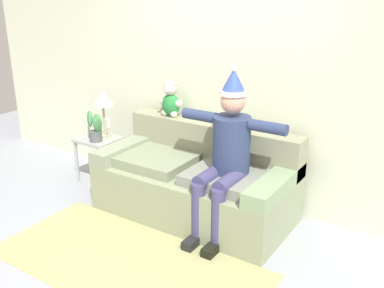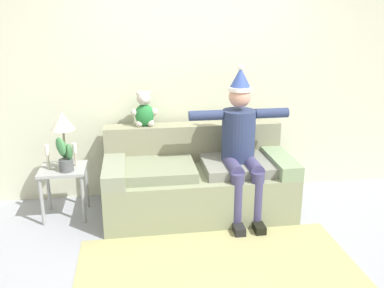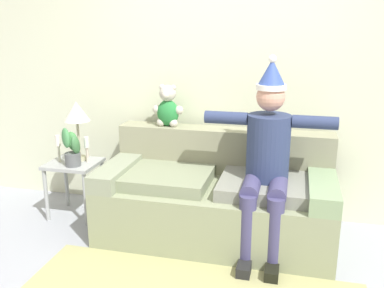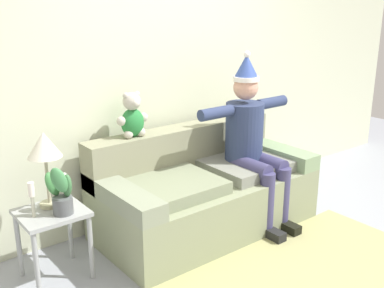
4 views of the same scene
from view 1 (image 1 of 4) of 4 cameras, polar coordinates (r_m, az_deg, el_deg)
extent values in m
plane|color=#989DA8|center=(3.85, -7.73, -14.62)|extent=(10.00, 10.00, 0.00)
cube|color=beige|center=(4.54, 4.45, 9.29)|extent=(7.00, 0.10, 2.70)
cube|color=gray|center=(4.39, 0.26, -6.35)|extent=(1.92, 0.94, 0.47)
cube|color=gray|center=(4.50, 2.68, 0.26)|extent=(1.92, 0.24, 0.40)
cube|color=gray|center=(4.75, -8.37, -0.51)|extent=(0.22, 0.94, 0.14)
cube|color=gray|center=(3.91, 10.83, -5.16)|extent=(0.22, 0.94, 0.14)
cube|color=gray|center=(4.47, -4.74, -1.95)|extent=(0.77, 0.66, 0.10)
cube|color=gray|center=(4.03, 5.05, -4.40)|extent=(0.77, 0.66, 0.10)
cylinder|color=navy|center=(3.95, 5.17, -0.08)|extent=(0.34, 0.34, 0.52)
sphere|color=tan|center=(3.84, 5.35, 5.56)|extent=(0.22, 0.22, 0.22)
cylinder|color=white|center=(3.82, 5.38, 6.68)|extent=(0.23, 0.23, 0.04)
cone|color=#344D99|center=(3.80, 5.43, 8.30)|extent=(0.21, 0.21, 0.20)
sphere|color=white|center=(3.78, 5.48, 9.79)|extent=(0.06, 0.06, 0.06)
cylinder|color=#403E68|center=(3.93, 2.38, -4.20)|extent=(0.14, 0.40, 0.14)
cylinder|color=#403E68|center=(3.90, 0.79, -9.03)|extent=(0.13, 0.13, 0.57)
cube|color=black|center=(3.97, 0.14, -12.60)|extent=(0.10, 0.24, 0.08)
cylinder|color=#403E68|center=(3.84, 4.95, -4.84)|extent=(0.14, 0.40, 0.14)
cylinder|color=#403E68|center=(3.81, 3.37, -9.80)|extent=(0.13, 0.13, 0.57)
cube|color=black|center=(3.88, 2.69, -13.44)|extent=(0.10, 0.24, 0.08)
cylinder|color=navy|center=(4.05, 1.01, 3.74)|extent=(0.34, 0.10, 0.10)
cylinder|color=navy|center=(3.75, 9.85, 2.15)|extent=(0.34, 0.10, 0.10)
ellipsoid|color=#267C38|center=(4.68, -2.78, 5.09)|extent=(0.20, 0.16, 0.24)
sphere|color=beige|center=(4.64, -2.81, 7.25)|extent=(0.15, 0.15, 0.15)
sphere|color=beige|center=(4.60, -3.25, 6.99)|extent=(0.07, 0.07, 0.07)
sphere|color=beige|center=(4.66, -3.35, 7.95)|extent=(0.05, 0.05, 0.05)
sphere|color=beige|center=(4.60, -2.29, 7.81)|extent=(0.05, 0.05, 0.05)
sphere|color=beige|center=(4.74, -3.82, 5.61)|extent=(0.08, 0.08, 0.08)
sphere|color=beige|center=(4.72, -3.57, 4.11)|extent=(0.08, 0.08, 0.08)
sphere|color=beige|center=(4.62, -1.72, 5.28)|extent=(0.08, 0.08, 0.08)
sphere|color=beige|center=(4.65, -2.38, 3.90)|extent=(0.08, 0.08, 0.08)
cube|color=#9CA0A0|center=(5.16, -12.07, 0.59)|extent=(0.46, 0.42, 0.03)
cylinder|color=#9CA0A0|center=(5.27, -14.76, -2.30)|extent=(0.04, 0.04, 0.50)
cylinder|color=#9CA0A0|center=(5.00, -11.68, -3.25)|extent=(0.04, 0.04, 0.50)
cylinder|color=#9CA0A0|center=(5.50, -12.03, -1.16)|extent=(0.04, 0.04, 0.50)
cylinder|color=#9CA0A0|center=(5.24, -8.95, -2.01)|extent=(0.04, 0.04, 0.50)
cylinder|color=#B5B28B|center=(5.19, -11.24, 1.10)|extent=(0.14, 0.14, 0.03)
cylinder|color=#BDB496|center=(5.13, -11.37, 3.09)|extent=(0.02, 0.02, 0.35)
cone|color=silver|center=(5.07, -11.57, 5.94)|extent=(0.24, 0.24, 0.18)
cylinder|color=#565A5C|center=(5.04, -12.42, 1.00)|extent=(0.14, 0.14, 0.12)
ellipsoid|color=#3F7644|center=(4.97, -12.24, 2.43)|extent=(0.07, 0.15, 0.20)
ellipsoid|color=#408543|center=(5.07, -12.20, 2.86)|extent=(0.16, 0.12, 0.21)
ellipsoid|color=#3E7F47|center=(4.97, -13.17, 3.22)|extent=(0.16, 0.15, 0.21)
cylinder|color=beige|center=(5.21, -13.29, 1.74)|extent=(0.02, 0.02, 0.15)
cylinder|color=white|center=(5.17, -13.40, 3.08)|extent=(0.04, 0.04, 0.10)
cylinder|color=beige|center=(5.07, -10.79, 1.36)|extent=(0.02, 0.02, 0.14)
cylinder|color=white|center=(5.04, -10.87, 2.66)|extent=(0.04, 0.04, 0.10)
cube|color=tan|center=(3.81, -8.41, -15.02)|extent=(2.33, 1.10, 0.01)
camera|label=2|loc=(2.88, -70.99, 4.43)|focal=39.18mm
camera|label=3|loc=(1.59, -53.08, -2.42)|focal=39.69mm
camera|label=4|loc=(4.59, -51.83, 9.62)|focal=42.91mm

